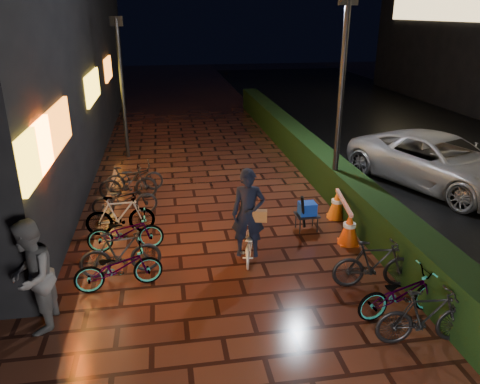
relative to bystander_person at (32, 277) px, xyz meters
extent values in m
plane|color=#381911|center=(3.47, -0.19, -0.95)|extent=(80.00, 80.00, 0.00)
cube|color=black|center=(6.77, 7.81, -0.45)|extent=(0.70, 20.00, 1.00)
imported|color=#565558|center=(0.00, 0.00, 0.00)|extent=(0.74, 0.94, 1.90)
imported|color=#9E9FA3|center=(10.00, 5.01, -0.19)|extent=(4.44, 6.01, 1.52)
cube|color=yellow|center=(0.02, 1.31, 1.65)|extent=(0.08, 2.00, 0.90)
cube|color=orange|center=(0.02, 2.81, 1.65)|extent=(0.08, 3.00, 0.90)
cube|color=yellow|center=(0.02, 8.81, 1.65)|extent=(0.08, 2.80, 0.90)
cube|color=orange|center=(0.02, 13.81, 1.65)|extent=(0.08, 2.20, 0.90)
cube|color=#FFD88C|center=(16.92, 17.81, 4.05)|extent=(0.06, 10.00, 1.30)
cylinder|color=black|center=(6.52, 4.18, 1.67)|extent=(0.17, 0.17, 5.24)
cylinder|color=black|center=(0.86, 9.59, 1.36)|extent=(0.16, 0.16, 4.63)
cube|color=black|center=(0.86, 9.59, 3.59)|extent=(0.44, 0.22, 0.31)
imported|color=silver|center=(3.78, 1.75, -0.59)|extent=(0.76, 1.45, 0.73)
imported|color=black|center=(3.76, 1.64, 0.10)|extent=(0.75, 0.58, 1.85)
cube|color=brown|center=(3.96, 1.57, 0.07)|extent=(0.34, 0.20, 0.24)
cone|color=#E44A0C|center=(6.10, 2.02, -0.58)|extent=(0.47, 0.47, 0.75)
cone|color=orange|center=(6.32, 3.39, -0.58)|extent=(0.47, 0.47, 0.75)
cube|color=#FF540D|center=(6.10, 2.02, -0.94)|extent=(0.47, 0.47, 0.03)
cube|color=#E44A0C|center=(6.32, 3.39, -0.94)|extent=(0.47, 0.47, 0.03)
cube|color=red|center=(6.21, 2.70, -0.25)|extent=(0.33, 1.59, 0.07)
cube|color=black|center=(5.37, 2.83, -0.57)|extent=(0.53, 0.44, 0.04)
cylinder|color=black|center=(5.16, 2.65, -0.77)|extent=(0.03, 0.03, 0.37)
cylinder|color=black|center=(5.59, 2.66, -0.77)|extent=(0.03, 0.03, 0.37)
cylinder|color=black|center=(5.16, 3.00, -0.77)|extent=(0.03, 0.03, 0.37)
cylinder|color=black|center=(5.58, 3.00, -0.77)|extent=(0.03, 0.03, 0.37)
cube|color=#0C31A7|center=(5.37, 2.83, -0.40)|extent=(0.39, 0.33, 0.29)
cylinder|color=black|center=(5.23, 2.68, -0.42)|extent=(0.26, 0.36, 0.93)
imported|color=black|center=(1.07, 3.34, -0.48)|extent=(1.59, 0.53, 0.94)
imported|color=black|center=(1.21, 1.48, -0.48)|extent=(1.61, 0.64, 0.94)
imported|color=black|center=(1.10, 4.42, -0.53)|extent=(1.66, 0.72, 0.85)
imported|color=black|center=(1.24, 2.51, -0.53)|extent=(1.63, 0.61, 0.85)
imported|color=black|center=(1.12, 5.50, -0.48)|extent=(1.58, 0.49, 0.94)
imported|color=black|center=(1.26, 6.09, -0.53)|extent=(1.66, 0.73, 0.85)
imported|color=black|center=(1.20, 1.01, -0.53)|extent=(1.68, 0.82, 0.85)
imported|color=black|center=(5.98, -1.36, -0.48)|extent=(1.60, 0.57, 0.94)
imported|color=black|center=(5.89, 0.28, -0.48)|extent=(1.61, 0.64, 0.94)
imported|color=black|center=(5.96, -0.63, -0.53)|extent=(1.67, 0.76, 0.85)
camera|label=1|loc=(2.20, -6.79, 3.89)|focal=35.00mm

